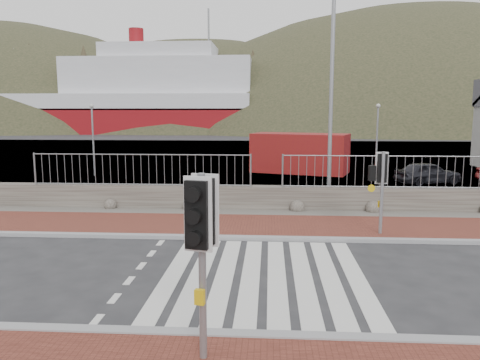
# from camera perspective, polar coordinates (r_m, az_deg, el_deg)

# --- Properties ---
(ground) EXTENTS (220.00, 220.00, 0.00)m
(ground) POSITION_cam_1_polar(r_m,az_deg,el_deg) (10.99, 2.90, -11.61)
(ground) COLOR #28282B
(ground) RESTS_ON ground
(sidewalk_far) EXTENTS (40.00, 3.00, 0.08)m
(sidewalk_far) POSITION_cam_1_polar(r_m,az_deg,el_deg) (15.28, 3.14, -5.65)
(sidewalk_far) COLOR brown
(sidewalk_far) RESTS_ON ground
(kerb_near) EXTENTS (40.00, 0.25, 0.12)m
(kerb_near) POSITION_cam_1_polar(r_m,az_deg,el_deg) (8.22, 2.60, -18.50)
(kerb_near) COLOR gray
(kerb_near) RESTS_ON ground
(kerb_far) EXTENTS (40.00, 0.25, 0.12)m
(kerb_far) POSITION_cam_1_polar(r_m,az_deg,el_deg) (13.83, 3.08, -7.13)
(kerb_far) COLOR gray
(kerb_far) RESTS_ON ground
(zebra_crossing) EXTENTS (4.62, 5.60, 0.01)m
(zebra_crossing) POSITION_cam_1_polar(r_m,az_deg,el_deg) (10.99, 2.90, -11.58)
(zebra_crossing) COLOR silver
(zebra_crossing) RESTS_ON ground
(gravel_strip) EXTENTS (40.00, 1.50, 0.06)m
(gravel_strip) POSITION_cam_1_polar(r_m,az_deg,el_deg) (17.23, 3.20, -4.05)
(gravel_strip) COLOR #59544C
(gravel_strip) RESTS_ON ground
(stone_wall) EXTENTS (40.00, 0.60, 0.90)m
(stone_wall) POSITION_cam_1_polar(r_m,az_deg,el_deg) (17.93, 3.23, -2.18)
(stone_wall) COLOR #4C453E
(stone_wall) RESTS_ON ground
(railing) EXTENTS (18.07, 0.07, 1.22)m
(railing) POSITION_cam_1_polar(r_m,az_deg,el_deg) (17.58, 3.27, 2.12)
(railing) COLOR gray
(railing) RESTS_ON stone_wall
(quay) EXTENTS (120.00, 40.00, 0.50)m
(quay) POSITION_cam_1_polar(r_m,az_deg,el_deg) (38.40, 3.48, 2.88)
(quay) COLOR #4C4C4F
(quay) RESTS_ON ground
(water) EXTENTS (220.00, 50.00, 0.05)m
(water) POSITION_cam_1_polar(r_m,az_deg,el_deg) (73.32, 3.58, 5.57)
(water) COLOR #3F4C54
(water) RESTS_ON ground
(ferry) EXTENTS (50.00, 16.00, 20.00)m
(ferry) POSITION_cam_1_polar(r_m,az_deg,el_deg) (82.06, -14.10, 9.40)
(ferry) COLOR maroon
(ferry) RESTS_ON ground
(hills_backdrop) EXTENTS (254.00, 90.00, 100.00)m
(hills_backdrop) POSITION_cam_1_polar(r_m,az_deg,el_deg) (102.03, 7.31, -6.77)
(hills_backdrop) COLOR #272D1B
(hills_backdrop) RESTS_ON ground
(traffic_signal_near) EXTENTS (0.46, 0.33, 2.89)m
(traffic_signal_near) POSITION_cam_1_polar(r_m,az_deg,el_deg) (6.84, -4.67, -5.90)
(traffic_signal_near) COLOR gray
(traffic_signal_near) RESTS_ON ground
(traffic_signal_far) EXTENTS (0.62, 0.25, 2.56)m
(traffic_signal_far) POSITION_cam_1_polar(r_m,az_deg,el_deg) (14.53, 16.86, 0.55)
(traffic_signal_far) COLOR gray
(traffic_signal_far) RESTS_ON ground
(streetlight) EXTENTS (1.83, 0.64, 8.75)m
(streetlight) POSITION_cam_1_polar(r_m,az_deg,el_deg) (18.58, 11.58, 11.89)
(streetlight) COLOR gray
(streetlight) RESTS_ON ground
(shipping_container) EXTENTS (6.14, 4.05, 2.37)m
(shipping_container) POSITION_cam_1_polar(r_m,az_deg,el_deg) (28.67, 7.30, 3.27)
(shipping_container) COLOR maroon
(shipping_container) RESTS_ON ground
(car_a) EXTENTS (3.65, 2.37, 1.16)m
(car_a) POSITION_cam_1_polar(r_m,az_deg,el_deg) (25.86, 21.91, 0.80)
(car_a) COLOR black
(car_a) RESTS_ON ground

